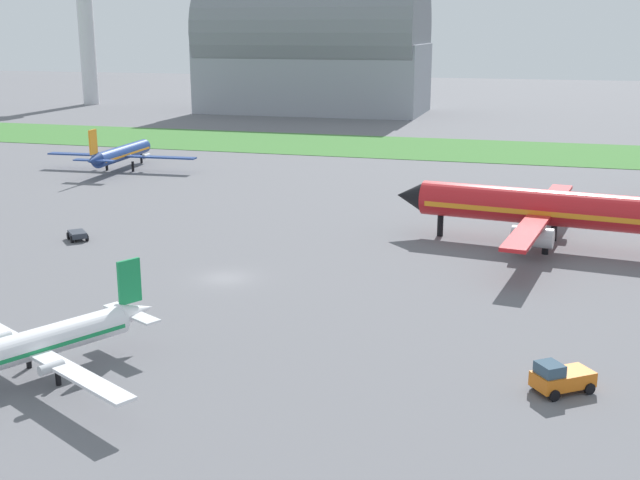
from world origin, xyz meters
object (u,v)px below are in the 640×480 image
(airplane_taxiing_turboprop, at_px, (121,153))
(control_tower, at_px, (86,26))
(pushback_tug_midfield, at_px, (560,378))
(airplane_foreground_turboprop, at_px, (32,345))
(baggage_cart_near_gate, at_px, (77,235))
(airplane_midfield_jet, at_px, (542,208))

(airplane_taxiing_turboprop, bearing_deg, control_tower, 30.34)
(pushback_tug_midfield, bearing_deg, airplane_taxiing_turboprop, -81.50)
(airplane_foreground_turboprop, height_order, pushback_tug_midfield, airplane_foreground_turboprop)
(airplane_foreground_turboprop, distance_m, airplane_taxiing_turboprop, 76.95)
(baggage_cart_near_gate, relative_size, pushback_tug_midfield, 0.74)
(control_tower, bearing_deg, airplane_foreground_turboprop, -59.81)
(airplane_taxiing_turboprop, distance_m, baggage_cart_near_gate, 42.43)
(baggage_cart_near_gate, xyz_separation_m, pushback_tug_midfield, (47.43, -23.64, 0.34))
(baggage_cart_near_gate, height_order, pushback_tug_midfield, pushback_tug_midfield)
(pushback_tug_midfield, bearing_deg, airplane_midfield_jet, -124.14)
(control_tower, bearing_deg, airplane_midfield_jet, -44.89)
(airplane_foreground_turboprop, xyz_separation_m, baggage_cart_near_gate, (-16.19, 30.62, -1.70))
(airplane_midfield_jet, relative_size, airplane_taxiing_turboprop, 1.27)
(airplane_midfield_jet, height_order, airplane_taxiing_turboprop, airplane_midfield_jet)
(airplane_foreground_turboprop, bearing_deg, airplane_taxiing_turboprop, -126.80)
(baggage_cart_near_gate, distance_m, control_tower, 160.43)
(airplane_midfield_jet, xyz_separation_m, baggage_cart_near_gate, (-45.60, -10.46, -3.33))
(airplane_midfield_jet, relative_size, control_tower, 0.83)
(airplane_taxiing_turboprop, relative_size, control_tower, 0.65)
(airplane_foreground_turboprop, bearing_deg, control_tower, -121.94)
(airplane_midfield_jet, bearing_deg, pushback_tug_midfield, 100.95)
(airplane_foreground_turboprop, bearing_deg, baggage_cart_near_gate, -124.26)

